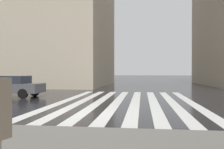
% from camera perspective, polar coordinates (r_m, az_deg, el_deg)
% --- Properties ---
extents(ground_plane, '(220.00, 220.00, 0.00)m').
position_cam_1_polar(ground_plane, '(9.91, -6.23, -9.07)').
color(ground_plane, black).
extents(zebra_crossing, '(13.00, 7.50, 0.01)m').
position_cam_1_polar(zebra_crossing, '(13.63, 3.42, -6.39)').
color(zebra_crossing, silver).
rests_on(zebra_crossing, ground_plane).
extents(haussmann_block_mid, '(17.09, 20.13, 22.58)m').
position_cam_1_polar(haussmann_block_mid, '(35.14, -18.43, 16.08)').
color(haussmann_block_mid, tan).
rests_on(haussmann_block_mid, ground_plane).
extents(car_dark_grey, '(1.85, 4.10, 1.41)m').
position_cam_1_polar(car_dark_grey, '(17.35, -22.81, -2.44)').
color(car_dark_grey, '#4C4C51').
rests_on(car_dark_grey, ground_plane).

